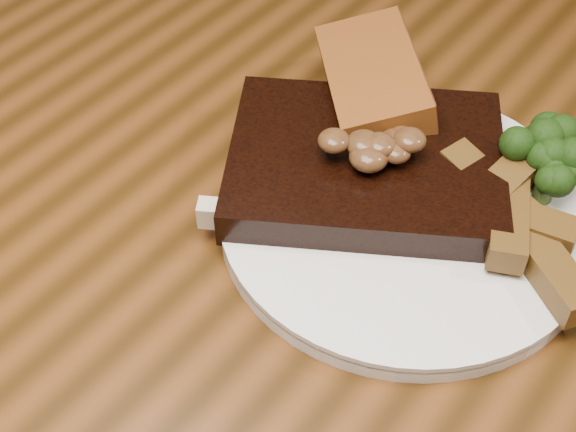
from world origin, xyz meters
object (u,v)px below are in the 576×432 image
garlic_bread (371,99)px  potato_wedges (485,224)px  dining_table (318,317)px  plate (404,217)px  steak (365,165)px

garlic_bread → potato_wedges: 0.14m
dining_table → plate: 0.12m
plate → garlic_bread: garlic_bread is taller
dining_table → garlic_bread: garlic_bread is taller
steak → potato_wedges: 0.09m
plate → garlic_bread: (-0.08, 0.07, 0.02)m
plate → steak: (-0.04, 0.01, 0.02)m
plate → steak: bearing=168.0°
dining_table → steak: bearing=93.8°
plate → potato_wedges: (0.05, 0.01, 0.02)m
dining_table → potato_wedges: bearing=33.5°
plate → garlic_bread: 0.11m
steak → potato_wedges: steak is taller
potato_wedges → steak: bearing=-178.0°
dining_table → plate: bearing=52.5°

